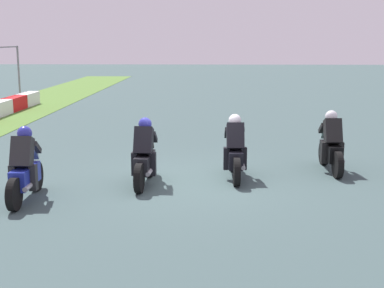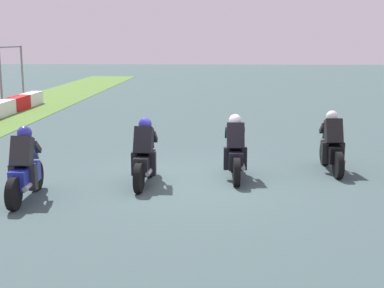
{
  "view_description": "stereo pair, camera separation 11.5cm",
  "coord_description": "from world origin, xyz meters",
  "px_view_note": "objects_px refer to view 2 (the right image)",
  "views": [
    {
      "loc": [
        -11.96,
        -0.46,
        3.21
      ],
      "look_at": [
        -0.08,
        -0.05,
        0.9
      ],
      "focal_mm": 50.15,
      "sensor_mm": 36.0,
      "label": 1
    },
    {
      "loc": [
        -11.96,
        -0.57,
        3.21
      ],
      "look_at": [
        -0.08,
        -0.05,
        0.9
      ],
      "focal_mm": 50.15,
      "sensor_mm": 36.0,
      "label": 2
    }
  ],
  "objects_px": {
    "rider_lane_a": "(332,147)",
    "rider_lane_c": "(145,157)",
    "rider_lane_b": "(235,152)",
    "rider_lane_d": "(25,170)"
  },
  "relations": [
    {
      "from": "rider_lane_a",
      "to": "rider_lane_c",
      "type": "height_order",
      "value": "same"
    },
    {
      "from": "rider_lane_a",
      "to": "rider_lane_b",
      "type": "bearing_deg",
      "value": 105.99
    },
    {
      "from": "rider_lane_a",
      "to": "rider_lane_d",
      "type": "height_order",
      "value": "same"
    },
    {
      "from": "rider_lane_c",
      "to": "rider_lane_a",
      "type": "bearing_deg",
      "value": -69.63
    },
    {
      "from": "rider_lane_a",
      "to": "rider_lane_d",
      "type": "distance_m",
      "value": 7.25
    },
    {
      "from": "rider_lane_b",
      "to": "rider_lane_c",
      "type": "bearing_deg",
      "value": 105.96
    },
    {
      "from": "rider_lane_a",
      "to": "rider_lane_b",
      "type": "xyz_separation_m",
      "value": [
        -0.76,
        2.41,
        0.0
      ]
    },
    {
      "from": "rider_lane_b",
      "to": "rider_lane_d",
      "type": "xyz_separation_m",
      "value": [
        -1.92,
        4.33,
        0.0
      ]
    },
    {
      "from": "rider_lane_b",
      "to": "rider_lane_d",
      "type": "distance_m",
      "value": 4.73
    },
    {
      "from": "rider_lane_a",
      "to": "rider_lane_c",
      "type": "distance_m",
      "value": 4.67
    }
  ]
}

